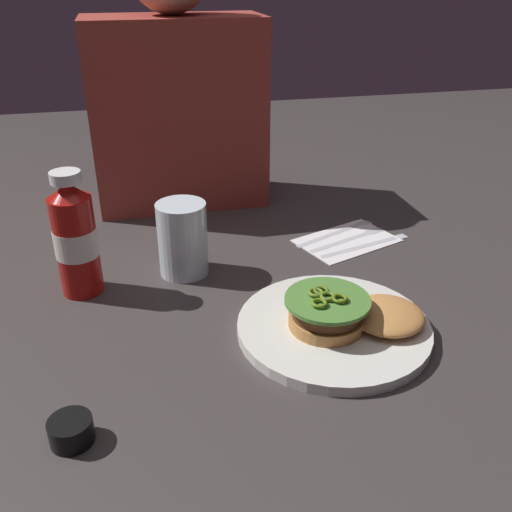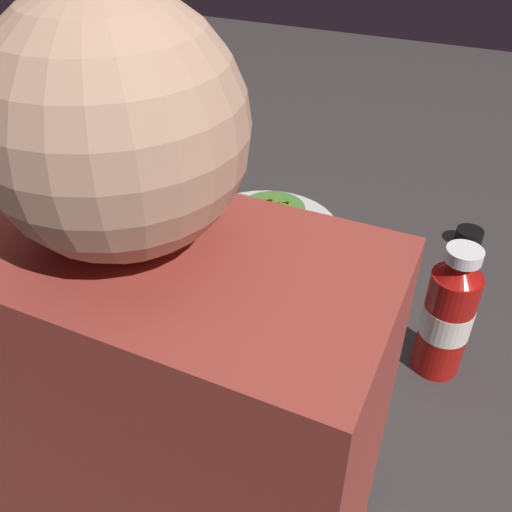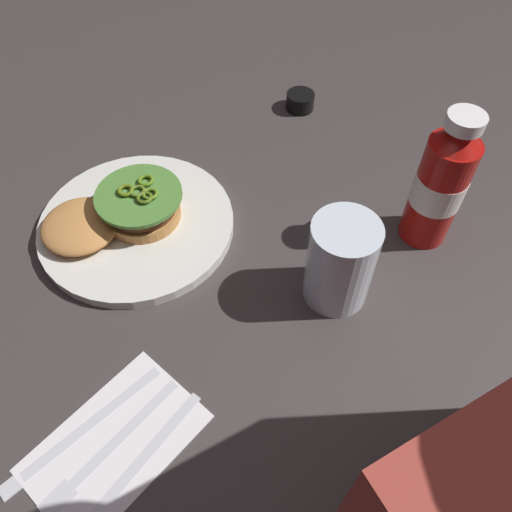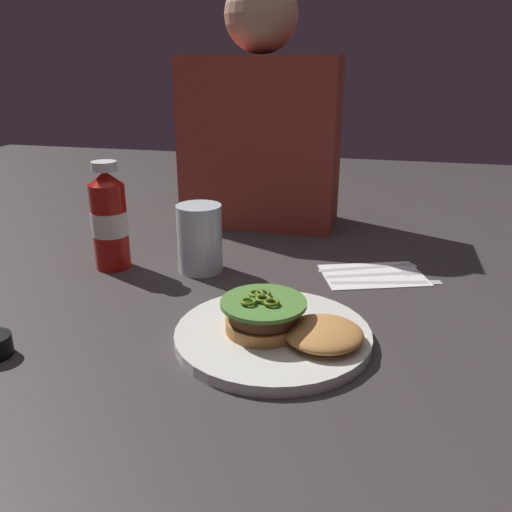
# 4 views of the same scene
# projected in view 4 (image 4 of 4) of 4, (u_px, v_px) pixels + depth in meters

# --- Properties ---
(ground_plane) EXTENTS (3.00, 3.00, 0.00)m
(ground_plane) POSITION_uv_depth(u_px,v_px,m) (210.00, 322.00, 0.81)
(ground_plane) COLOR #393332
(dinner_plate) EXTENTS (0.28, 0.28, 0.02)m
(dinner_plate) POSITION_uv_depth(u_px,v_px,m) (273.00, 335.00, 0.76)
(dinner_plate) COLOR silver
(dinner_plate) RESTS_ON ground_plane
(burger_sandwich) EXTENTS (0.20, 0.13, 0.05)m
(burger_sandwich) POSITION_uv_depth(u_px,v_px,m) (285.00, 322.00, 0.74)
(burger_sandwich) COLOR #BE7F41
(burger_sandwich) RESTS_ON dinner_plate
(ketchup_bottle) EXTENTS (0.07, 0.07, 0.21)m
(ketchup_bottle) POSITION_uv_depth(u_px,v_px,m) (109.00, 220.00, 1.00)
(ketchup_bottle) COLOR #A7120E
(ketchup_bottle) RESTS_ON ground_plane
(water_glass) EXTENTS (0.08, 0.08, 0.13)m
(water_glass) POSITION_uv_depth(u_px,v_px,m) (200.00, 238.00, 0.99)
(water_glass) COLOR silver
(water_glass) RESTS_ON ground_plane
(napkin) EXTENTS (0.22, 0.18, 0.00)m
(napkin) POSITION_uv_depth(u_px,v_px,m) (373.00, 275.00, 0.99)
(napkin) COLOR silver
(napkin) RESTS_ON ground_plane
(butter_knife) EXTENTS (0.20, 0.07, 0.00)m
(butter_knife) POSITION_uv_depth(u_px,v_px,m) (394.00, 281.00, 0.95)
(butter_knife) COLOR silver
(butter_knife) RESTS_ON napkin
(fork_utensil) EXTENTS (0.18, 0.08, 0.00)m
(fork_utensil) POSITION_uv_depth(u_px,v_px,m) (383.00, 273.00, 0.99)
(fork_utensil) COLOR silver
(fork_utensil) RESTS_ON napkin
(spoon_utensil) EXTENTS (0.19, 0.09, 0.00)m
(spoon_utensil) POSITION_uv_depth(u_px,v_px,m) (382.00, 265.00, 1.03)
(spoon_utensil) COLOR silver
(spoon_utensil) RESTS_ON napkin
(diner_person) EXTENTS (0.36, 0.17, 0.55)m
(diner_person) POSITION_uv_depth(u_px,v_px,m) (261.00, 125.00, 1.23)
(diner_person) COLOR #96372E
(diner_person) RESTS_ON ground_plane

